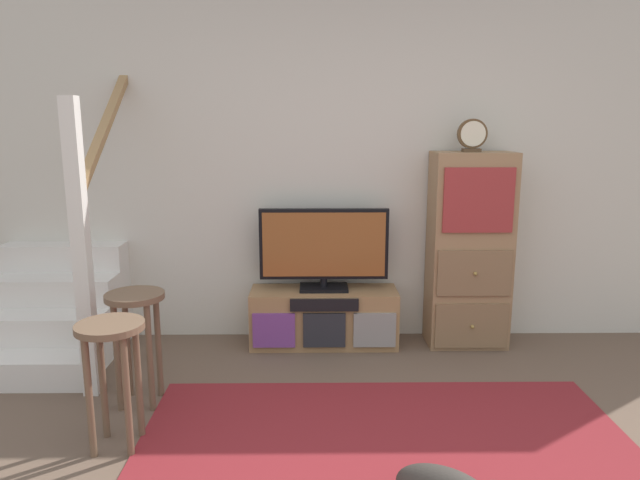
# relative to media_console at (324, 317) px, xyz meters

# --- Properties ---
(back_wall) EXTENTS (6.40, 0.12, 2.70)m
(back_wall) POSITION_rel_media_console_xyz_m (0.30, 0.27, 1.14)
(back_wall) COLOR beige
(back_wall) RESTS_ON ground_plane
(area_rug) EXTENTS (2.60, 1.80, 0.01)m
(area_rug) POSITION_rel_media_console_xyz_m (0.30, -1.59, -0.21)
(area_rug) COLOR maroon
(area_rug) RESTS_ON ground_plane
(media_console) EXTENTS (1.09, 0.38, 0.42)m
(media_console) POSITION_rel_media_console_xyz_m (0.00, 0.00, 0.00)
(media_console) COLOR #997047
(media_console) RESTS_ON ground_plane
(television) EXTENTS (0.95, 0.22, 0.61)m
(television) POSITION_rel_media_console_xyz_m (0.00, 0.02, 0.54)
(television) COLOR black
(television) RESTS_ON media_console
(side_cabinet) EXTENTS (0.58, 0.38, 1.45)m
(side_cabinet) POSITION_rel_media_console_xyz_m (1.07, 0.01, 0.51)
(side_cabinet) COLOR #93704C
(side_cabinet) RESTS_ON ground_plane
(desk_clock) EXTENTS (0.21, 0.08, 0.23)m
(desk_clock) POSITION_rel_media_console_xyz_m (1.05, -0.00, 1.35)
(desk_clock) COLOR #4C3823
(desk_clock) RESTS_ON side_cabinet
(staircase) EXTENTS (1.00, 1.36, 2.20)m
(staircase) POSITION_rel_media_console_xyz_m (-1.94, 0.01, 0.16)
(staircase) COLOR silver
(staircase) RESTS_ON ground_plane
(bar_stool_near) EXTENTS (0.34, 0.34, 0.67)m
(bar_stool_near) POSITION_rel_media_console_xyz_m (-1.09, -1.40, 0.29)
(bar_stool_near) COLOR brown
(bar_stool_near) RESTS_ON ground_plane
(bar_stool_far) EXTENTS (0.34, 0.34, 0.68)m
(bar_stool_far) POSITION_rel_media_console_xyz_m (-1.11, -0.92, 0.30)
(bar_stool_far) COLOR brown
(bar_stool_far) RESTS_ON ground_plane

